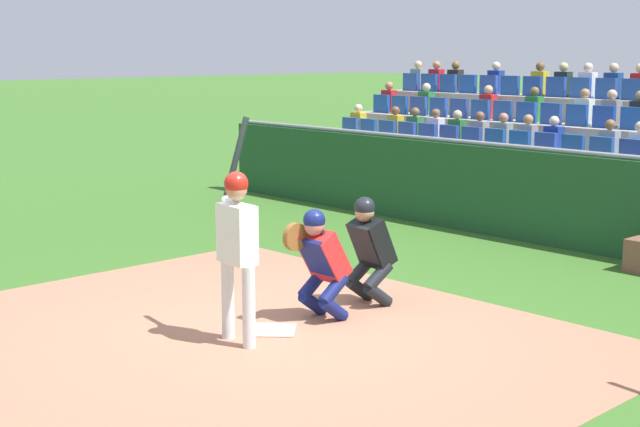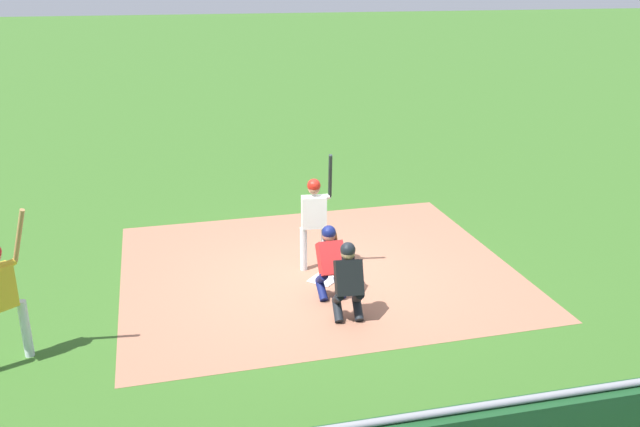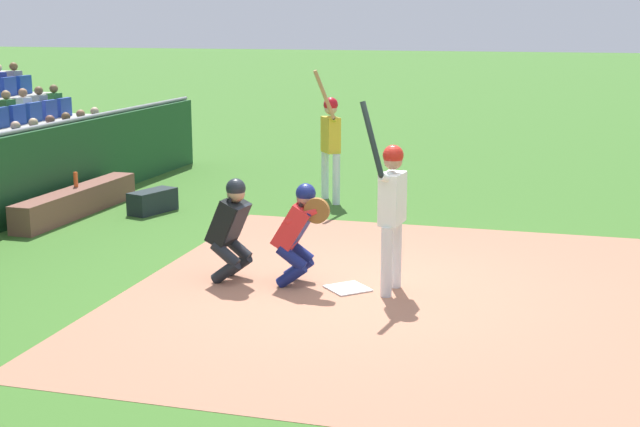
{
  "view_description": "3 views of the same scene",
  "coord_description": "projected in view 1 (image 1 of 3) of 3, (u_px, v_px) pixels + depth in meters",
  "views": [
    {
      "loc": [
        -7.09,
        5.82,
        2.89
      ],
      "look_at": [
        0.48,
        -1.09,
        1.06
      ],
      "focal_mm": 51.2,
      "sensor_mm": 36.0,
      "label": 1
    },
    {
      "loc": [
        -2.55,
        -10.51,
        5.17
      ],
      "look_at": [
        -0.14,
        -0.3,
        1.38
      ],
      "focal_mm": 37.74,
      "sensor_mm": 36.0,
      "label": 2
    },
    {
      "loc": [
        9.6,
        2.54,
        3.12
      ],
      "look_at": [
        -0.31,
        -0.43,
        0.83
      ],
      "focal_mm": 49.31,
      "sensor_mm": 36.0,
      "label": 3
    }
  ],
  "objects": [
    {
      "name": "ground_plane",
      "position": [
        274.0,
        331.0,
        9.52
      ],
      "size": [
        160.0,
        160.0,
        0.0
      ],
      "primitive_type": "plane",
      "color": "#376624"
    },
    {
      "name": "catcher_crouching",
      "position": [
        319.0,
        257.0,
        9.79
      ],
      "size": [
        0.48,
        0.72,
        1.26
      ],
      "color": "navy",
      "rests_on": "ground_plane"
    },
    {
      "name": "infield_dirt_patch",
      "position": [
        236.0,
        341.0,
        9.19
      ],
      "size": [
        7.14,
        6.15,
        0.01
      ],
      "primitive_type": "cube",
      "rotation": [
        0.0,
        0.0,
        0.02
      ],
      "color": "#A56C52",
      "rests_on": "ground_plane"
    },
    {
      "name": "home_plate_umpire",
      "position": [
        369.0,
        245.0,
        10.39
      ],
      "size": [
        0.49,
        0.49,
        1.29
      ],
      "color": "black",
      "rests_on": "ground_plane"
    },
    {
      "name": "batter_at_plate",
      "position": [
        237.0,
        238.0,
        8.97
      ],
      "size": [
        0.57,
        0.47,
        2.24
      ],
      "color": "silver",
      "rests_on": "ground_plane"
    },
    {
      "name": "dugout_wall",
      "position": [
        582.0,
        203.0,
        13.27
      ],
      "size": [
        16.11,
        0.24,
        1.47
      ],
      "color": "#1A4823",
      "rests_on": "ground_plane"
    },
    {
      "name": "home_plate_marker",
      "position": [
        274.0,
        330.0,
        9.52
      ],
      "size": [
        0.62,
        0.62,
        0.02
      ],
      "primitive_type": "cube",
      "rotation": [
        0.0,
        0.0,
        0.79
      ],
      "color": "white",
      "rests_on": "infield_dirt_patch"
    }
  ]
}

